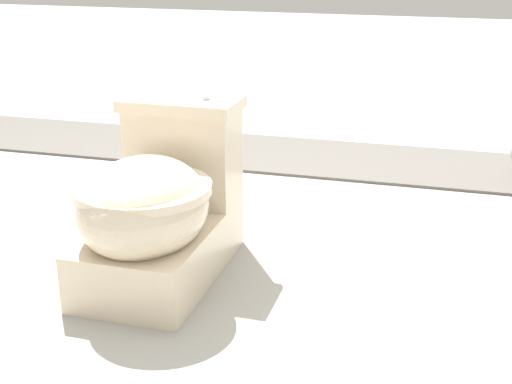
% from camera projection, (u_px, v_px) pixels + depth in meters
% --- Properties ---
extents(ground_plane, '(14.00, 14.00, 0.00)m').
position_uv_depth(ground_plane, '(194.00, 255.00, 2.32)').
color(ground_plane, '#A8A59E').
extents(gravel_strip, '(0.56, 8.00, 0.01)m').
position_uv_depth(gravel_strip, '(384.00, 163.00, 3.21)').
color(gravel_strip, '#605B56').
rests_on(gravel_strip, ground).
extents(toilet, '(0.64, 0.40, 0.52)m').
position_uv_depth(toilet, '(158.00, 208.00, 2.11)').
color(toilet, beige).
rests_on(toilet, ground).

